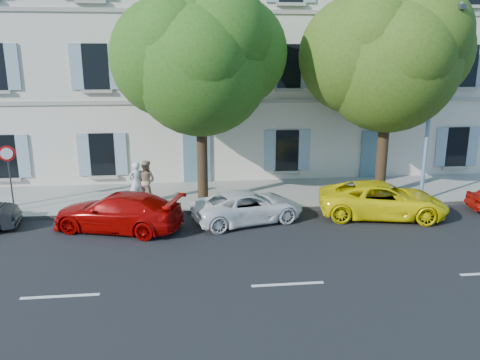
{
  "coord_description": "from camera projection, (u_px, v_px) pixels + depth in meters",
  "views": [
    {
      "loc": [
        -2.59,
        -15.39,
        5.99
      ],
      "look_at": [
        -0.64,
        2.0,
        1.4
      ],
      "focal_mm": 35.0,
      "sensor_mm": 36.0,
      "label": 1
    }
  ],
  "objects": [
    {
      "name": "car_yellow_supercar",
      "position": [
        383.0,
        200.0,
        18.04
      ],
      "size": [
        5.18,
        3.14,
        1.34
      ],
      "primitive_type": "imported",
      "rotation": [
        0.0,
        0.0,
        1.37
      ],
      "color": "#FFE70A",
      "rests_on": "ground"
    },
    {
      "name": "tree_right",
      "position": [
        389.0,
        64.0,
        19.16
      ],
      "size": [
        5.66,
        5.66,
        8.73
      ],
      "color": "#3A2819",
      "rests_on": "sidewalk"
    },
    {
      "name": "ground",
      "position": [
        264.0,
        232.0,
        16.59
      ],
      "size": [
        90.0,
        90.0,
        0.0
      ],
      "primitive_type": "plane",
      "color": "black"
    },
    {
      "name": "pedestrian_a",
      "position": [
        136.0,
        183.0,
        19.18
      ],
      "size": [
        0.75,
        0.68,
        1.73
      ],
      "primitive_type": "imported",
      "rotation": [
        0.0,
        0.0,
        3.68
      ],
      "color": "silver",
      "rests_on": "sidewalk"
    },
    {
      "name": "road_sign",
      "position": [
        8.0,
        164.0,
        17.89
      ],
      "size": [
        0.59,
        0.19,
        2.61
      ],
      "color": "#383A3D",
      "rests_on": "sidewalk"
    },
    {
      "name": "building",
      "position": [
        235.0,
        57.0,
        24.87
      ],
      "size": [
        28.0,
        7.0,
        12.0
      ],
      "primitive_type": "cube",
      "color": "beige",
      "rests_on": "ground"
    },
    {
      "name": "tree_left",
      "position": [
        200.0,
        66.0,
        18.28
      ],
      "size": [
        5.53,
        5.53,
        8.57
      ],
      "color": "#3A2819",
      "rests_on": "sidewalk"
    },
    {
      "name": "pedestrian_b",
      "position": [
        146.0,
        181.0,
        19.43
      ],
      "size": [
        1.07,
        0.99,
        1.76
      ],
      "primitive_type": "imported",
      "rotation": [
        0.0,
        0.0,
        2.66
      ],
      "color": "tan",
      "rests_on": "sidewalk"
    },
    {
      "name": "car_red_coupe",
      "position": [
        118.0,
        212.0,
        16.63
      ],
      "size": [
        4.99,
        3.25,
        1.34
      ],
      "primitive_type": "imported",
      "rotation": [
        0.0,
        0.0,
        4.39
      ],
      "color": "#A20504",
      "rests_on": "ground"
    },
    {
      "name": "sidewalk",
      "position": [
        248.0,
        194.0,
        20.85
      ],
      "size": [
        36.0,
        4.5,
        0.15
      ],
      "primitive_type": "cube",
      "color": "#A09E96",
      "rests_on": "ground"
    },
    {
      "name": "street_lamp",
      "position": [
        433.0,
        95.0,
        18.51
      ],
      "size": [
        0.29,
        1.66,
        7.76
      ],
      "color": "#7293BF",
      "rests_on": "sidewalk"
    },
    {
      "name": "car_white_coupe",
      "position": [
        248.0,
        207.0,
        17.51
      ],
      "size": [
        4.56,
        2.98,
        1.17
      ],
      "primitive_type": "imported",
      "rotation": [
        0.0,
        0.0,
        1.84
      ],
      "color": "white",
      "rests_on": "ground"
    },
    {
      "name": "kerb",
      "position": [
        255.0,
        210.0,
        18.76
      ],
      "size": [
        36.0,
        0.16,
        0.16
      ],
      "primitive_type": "cube",
      "color": "#9E998E",
      "rests_on": "ground"
    }
  ]
}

